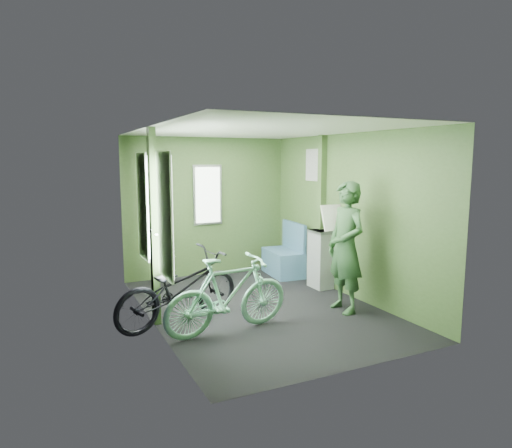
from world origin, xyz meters
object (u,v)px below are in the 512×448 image
Objects in this scene: passenger at (346,247)px; bench_seat at (284,259)px; bicycle_black at (180,324)px; waste_box at (321,259)px; bicycle_mint at (229,334)px.

passenger is 1.89× the size of bench_seat.
passenger is (2.05, -0.43, 0.84)m from bicycle_black.
bicycle_black is 2.50m from waste_box.
bicycle_mint is at bearing -149.90° from waste_box.
bicycle_mint is 2.32m from waste_box.
bench_seat is (1.86, 2.06, 0.26)m from bicycle_mint.
bicycle_black is 0.67m from bicycle_mint.
passenger is 1.17m from waste_box.
bicycle_mint is at bearing -126.76° from bench_seat.
bench_seat reaches higher than bicycle_mint.
waste_box is (1.97, 1.14, 0.44)m from bicycle_mint.
bicycle_black is at bearing -165.52° from waste_box.
waste_box is at bearing -77.57° from bench_seat.
bench_seat is at bearing 97.19° from waste_box.
bench_seat is (2.26, 1.53, 0.26)m from bicycle_black.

